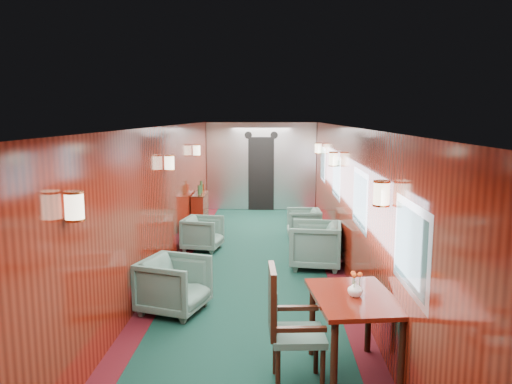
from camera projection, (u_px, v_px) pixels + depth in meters
room at (253, 177)px, 7.73m from camera, size 12.00×12.10×2.40m
bulkhead at (261, 167)px, 13.64m from camera, size 2.98×0.17×2.39m
windows_right at (346, 187)px, 7.96m from camera, size 0.02×8.60×0.80m
wall_sconces at (254, 163)px, 8.27m from camera, size 2.97×7.97×0.25m
dining_table at (354, 309)px, 4.89m from camera, size 0.91×1.20×0.83m
side_chair at (287, 322)px, 4.73m from camera, size 0.55×0.58×1.17m
credenza at (200, 211)px, 11.38m from camera, size 0.29×0.92×1.10m
flower_vase at (355, 289)px, 4.84m from camera, size 0.19×0.19×0.16m
armchair_left_near at (174, 285)px, 6.56m from camera, size 1.00×0.99×0.73m
armchair_left_far at (203, 233)px, 9.62m from camera, size 0.82×0.80×0.64m
armchair_right_near at (315, 245)px, 8.49m from camera, size 0.96×0.94×0.78m
armchair_right_far at (304, 224)px, 10.50m from camera, size 0.72×0.70×0.63m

